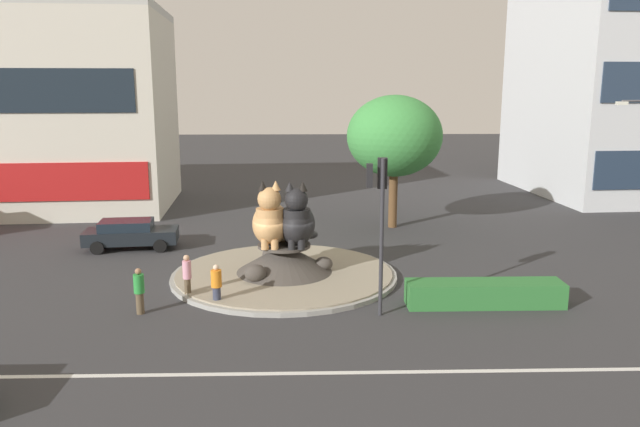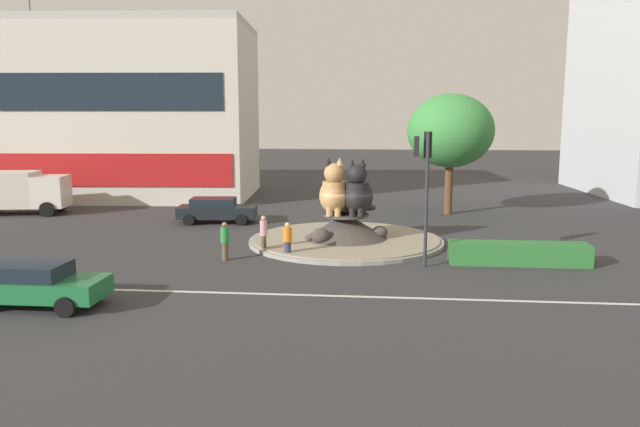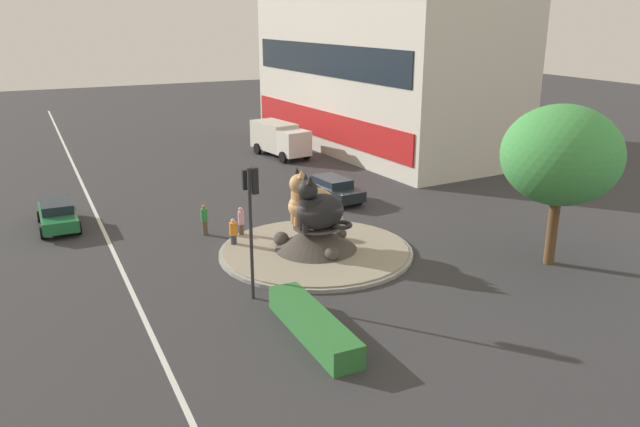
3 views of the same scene
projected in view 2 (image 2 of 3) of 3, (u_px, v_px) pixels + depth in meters
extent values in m
plane|color=#333335|center=(346.00, 243.00, 30.07)|extent=(160.00, 160.00, 0.00)
cube|color=silver|center=(332.00, 296.00, 21.30)|extent=(112.00, 0.20, 0.01)
cylinder|color=gray|center=(346.00, 241.00, 30.06)|extent=(9.45, 9.45, 0.18)
cylinder|color=gray|center=(346.00, 238.00, 30.04)|extent=(9.07, 9.07, 0.07)
cone|color=#423D38|center=(346.00, 226.00, 29.94)|extent=(4.01, 4.01, 1.19)
cylinder|color=#423D38|center=(346.00, 215.00, 29.85)|extent=(2.21, 2.21, 0.12)
ellipsoid|color=#423D38|center=(380.00, 232.00, 29.88)|extent=(0.76, 0.70, 0.61)
ellipsoid|color=#423D38|center=(335.00, 226.00, 31.66)|extent=(0.74, 0.75, 0.59)
ellipsoid|color=#423D38|center=(321.00, 236.00, 28.74)|extent=(0.88, 0.75, 0.70)
ellipsoid|color=tan|center=(335.00, 196.00, 29.79)|extent=(1.54, 2.41, 1.74)
cylinder|color=tan|center=(334.00, 193.00, 29.29)|extent=(1.14, 1.14, 1.09)
sphere|color=tan|center=(334.00, 173.00, 28.96)|extent=(0.96, 0.96, 0.96)
torus|color=tan|center=(344.00, 207.00, 30.82)|extent=(1.32, 1.32, 0.22)
cone|color=tan|center=(340.00, 162.00, 28.85)|extent=(0.40, 0.40, 0.39)
cone|color=black|center=(328.00, 161.00, 28.90)|extent=(0.40, 0.40, 0.39)
cylinder|color=tan|center=(338.00, 212.00, 29.02)|extent=(0.31, 0.31, 0.44)
cylinder|color=tan|center=(329.00, 212.00, 29.06)|extent=(0.31, 0.31, 0.44)
ellipsoid|color=black|center=(357.00, 196.00, 29.63)|extent=(1.53, 2.38, 1.72)
cylinder|color=black|center=(357.00, 194.00, 29.14)|extent=(1.13, 1.13, 1.07)
sphere|color=black|center=(357.00, 174.00, 28.82)|extent=(0.95, 0.95, 0.95)
torus|color=black|center=(366.00, 208.00, 30.65)|extent=(1.28, 1.28, 0.21)
cone|color=black|center=(363.00, 163.00, 28.70)|extent=(0.39, 0.39, 0.39)
cone|color=black|center=(352.00, 162.00, 28.76)|extent=(0.39, 0.39, 0.39)
cylinder|color=black|center=(361.00, 212.00, 28.87)|extent=(0.30, 0.30, 0.43)
cylinder|color=black|center=(352.00, 212.00, 28.91)|extent=(0.30, 0.30, 0.43)
cylinder|color=#2D2D33|center=(426.00, 201.00, 24.86)|extent=(0.14, 0.14, 5.52)
cube|color=black|center=(428.00, 145.00, 24.72)|extent=(0.33, 0.25, 1.05)
sphere|color=red|center=(428.00, 137.00, 24.75)|extent=(0.18, 0.18, 0.18)
sphere|color=#392706|center=(428.00, 145.00, 24.80)|extent=(0.18, 0.18, 0.18)
sphere|color=black|center=(427.00, 152.00, 24.85)|extent=(0.18, 0.18, 0.18)
cube|color=black|center=(417.00, 146.00, 24.57)|extent=(0.21, 0.29, 0.80)
cube|color=beige|center=(86.00, 114.00, 46.51)|extent=(25.54, 12.80, 12.36)
cube|color=#B21919|center=(57.00, 170.00, 41.62)|extent=(23.74, 1.90, 2.22)
cube|color=#19232D|center=(52.00, 92.00, 40.81)|extent=(22.75, 1.78, 2.47)
cube|color=#B2B2AD|center=(81.00, 26.00, 45.48)|extent=(25.54, 12.80, 0.50)
cube|color=#2D7033|center=(519.00, 254.00, 25.73)|extent=(5.72, 1.20, 0.90)
cylinder|color=brown|center=(449.00, 190.00, 38.43)|extent=(0.49, 0.49, 3.07)
ellipsoid|color=#3D8E42|center=(450.00, 131.00, 37.84)|extent=(5.31, 5.31, 4.51)
cylinder|color=brown|center=(264.00, 244.00, 27.80)|extent=(0.24, 0.24, 0.79)
cylinder|color=pink|center=(264.00, 228.00, 27.68)|extent=(0.32, 0.32, 0.69)
sphere|color=tan|center=(263.00, 218.00, 27.61)|extent=(0.23, 0.23, 0.23)
cylinder|color=#33384C|center=(288.00, 250.00, 26.89)|extent=(0.30, 0.30, 0.73)
cylinder|color=orange|center=(287.00, 234.00, 26.78)|extent=(0.39, 0.39, 0.63)
sphere|color=beige|center=(287.00, 225.00, 26.71)|extent=(0.21, 0.21, 0.21)
cylinder|color=brown|center=(225.00, 251.00, 26.41)|extent=(0.28, 0.28, 0.77)
cylinder|color=#288C38|center=(225.00, 235.00, 26.29)|extent=(0.37, 0.37, 0.67)
sphere|color=#936B4C|center=(224.00, 225.00, 26.22)|extent=(0.22, 0.22, 0.22)
cube|color=black|center=(217.00, 212.00, 35.49)|extent=(4.63, 2.27, 0.65)
cube|color=#19232D|center=(213.00, 202.00, 35.40)|extent=(2.65, 1.85, 0.47)
cylinder|color=black|center=(245.00, 215.00, 36.46)|extent=(0.66, 0.29, 0.64)
cylinder|color=black|center=(241.00, 220.00, 34.66)|extent=(0.66, 0.29, 0.64)
cylinder|color=black|center=(195.00, 215.00, 36.43)|extent=(0.66, 0.29, 0.64)
cylinder|color=black|center=(189.00, 220.00, 34.64)|extent=(0.66, 0.29, 0.64)
cube|color=#1E6B38|center=(34.00, 288.00, 20.02)|extent=(4.61, 1.81, 0.64)
cube|color=#19232D|center=(26.00, 270.00, 19.95)|extent=(2.58, 1.59, 0.50)
cylinder|color=black|center=(92.00, 290.00, 20.82)|extent=(0.64, 0.22, 0.64)
cylinder|color=black|center=(65.00, 307.00, 19.04)|extent=(0.64, 0.22, 0.64)
cylinder|color=black|center=(7.00, 288.00, 21.11)|extent=(0.64, 0.22, 0.64)
cube|color=silver|center=(52.00, 191.00, 38.55)|extent=(2.16, 2.44, 1.95)
cube|color=beige|center=(1.00, 189.00, 38.33)|extent=(4.57, 2.84, 2.23)
cylinder|color=black|center=(60.00, 204.00, 39.78)|extent=(0.94, 0.44, 0.90)
cylinder|color=black|center=(47.00, 209.00, 37.64)|extent=(0.94, 0.44, 0.90)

